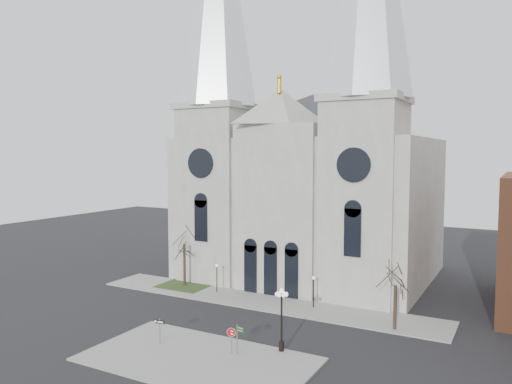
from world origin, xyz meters
The scene contains 13 objects.
ground centered at (0.00, 0.00, 0.00)m, with size 160.00×160.00×0.00m, color black.
sidewalk_near centered at (3.00, -5.00, 0.07)m, with size 18.00×10.00×0.14m, color gray.
sidewalk_far centered at (0.00, 11.00, 0.07)m, with size 40.00×6.00×0.14m, color gray.
grass_patch centered at (-11.00, 12.00, 0.09)m, with size 6.00×5.00×0.18m, color #2C421C.
cathedral centered at (0.00, 22.86, 18.48)m, with size 33.00×26.66×54.00m.
tree_left centered at (-11.00, 12.00, 5.58)m, with size 3.20×3.20×7.50m.
tree_right centered at (15.00, 9.00, 4.47)m, with size 3.20×3.20×6.00m.
ped_lamp_left centered at (-6.00, 11.50, 2.33)m, with size 0.32×0.32×3.26m.
ped_lamp_right centered at (6.00, 11.50, 2.33)m, with size 0.32×0.32×3.26m.
stop_sign centered at (4.82, -2.91, 1.68)m, with size 0.77×0.10×2.13m.
globe_lamp centered at (8.09, -0.50, 3.40)m, with size 1.15×1.15×5.20m.
one_way_sign centered at (-1.52, -4.12, 1.61)m, with size 0.95×0.18×2.18m.
street_name_sign centered at (5.39, -2.87, 1.55)m, with size 0.76×0.21×2.41m.
Camera 1 is at (25.20, -36.10, 16.16)m, focal length 35.00 mm.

